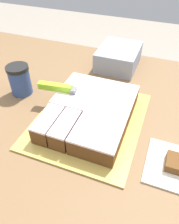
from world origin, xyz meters
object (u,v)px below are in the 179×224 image
at_px(knife, 64,89).
at_px(brownie, 177,163).
at_px(storage_box, 119,57).
at_px(cake, 90,112).
at_px(cake_board, 90,120).
at_px(coffee_cup, 20,80).

xyz_separation_m(knife, brownie, (0.38, -0.13, -0.06)).
bearing_deg(brownie, knife, 161.84).
height_order(knife, storage_box, knife).
xyz_separation_m(cake, brownie, (0.28, -0.09, -0.02)).
xyz_separation_m(cake_board, knife, (-0.11, 0.04, 0.07)).
xyz_separation_m(cake_board, brownie, (0.28, -0.09, 0.02)).
height_order(cake, brownie, cake).
xyz_separation_m(cake, coffee_cup, (-0.30, 0.05, 0.02)).
bearing_deg(coffee_cup, cake, -9.72).
bearing_deg(brownie, storage_box, 121.49).
xyz_separation_m(cake, storage_box, (-0.01, 0.38, 0.01)).
distance_m(knife, coffee_cup, 0.19).
distance_m(cake_board, knife, 0.13).
bearing_deg(storage_box, brownie, -58.51).
height_order(cake_board, knife, knife).
xyz_separation_m(cake_board, cake, (0.00, 0.00, 0.03)).
relative_size(cake_board, coffee_cup, 3.57).
bearing_deg(knife, coffee_cup, 167.83).
distance_m(cake_board, coffee_cup, 0.30).
bearing_deg(storage_box, cake_board, -88.53).
bearing_deg(coffee_cup, brownie, -13.92).
bearing_deg(knife, cake, -25.32).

